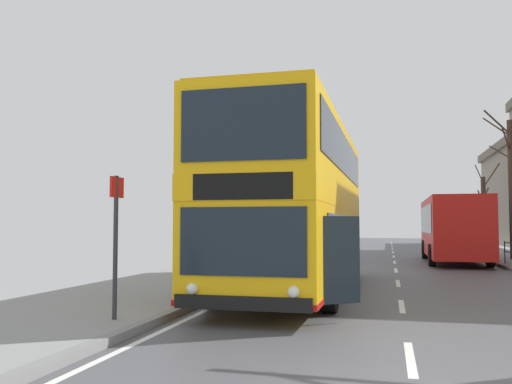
% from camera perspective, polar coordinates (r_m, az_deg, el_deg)
% --- Properties ---
extents(double_decker_bus_main, '(3.24, 11.17, 4.41)m').
position_cam_1_polar(double_decker_bus_main, '(14.68, 4.37, -1.30)').
color(double_decker_bus_main, '#F4B20F').
rests_on(double_decker_bus_main, ground).
extents(background_bus_far_lane, '(2.65, 9.38, 2.99)m').
position_cam_1_polar(background_bus_far_lane, '(27.58, 19.78, -3.50)').
color(background_bus_far_lane, red).
rests_on(background_bus_far_lane, ground).
extents(bus_stop_sign_near, '(0.08, 0.44, 2.48)m').
position_cam_1_polar(bus_stop_sign_near, '(9.85, -14.37, -3.84)').
color(bus_stop_sign_near, '#2D2D33').
rests_on(bus_stop_sign_near, ground).
extents(bare_tree_far_00, '(1.49, 2.78, 6.17)m').
position_cam_1_polar(bare_tree_far_00, '(43.36, 22.61, -1.67)').
color(bare_tree_far_00, '#423328').
rests_on(bare_tree_far_00, ground).
extents(bare_tree_far_02, '(2.95, 2.12, 7.58)m').
position_cam_1_polar(bare_tree_far_02, '(28.90, 25.09, 0.88)').
color(bare_tree_far_02, '#423328').
rests_on(bare_tree_far_02, ground).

